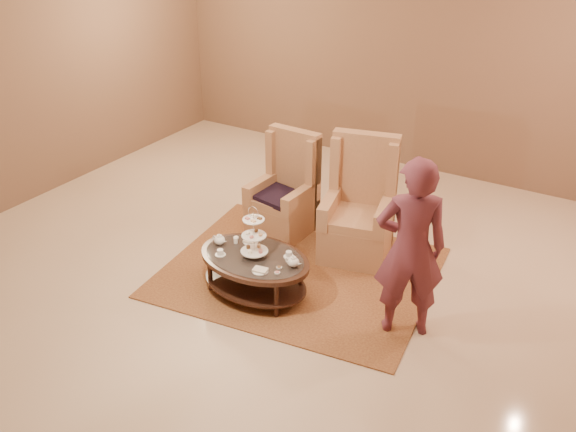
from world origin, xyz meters
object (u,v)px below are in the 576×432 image
Objects in this scene: armchair_left at (286,198)px; person at (410,249)px; armchair_right at (359,216)px; tea_table at (255,263)px.

armchair_left is 0.69× the size of person.
armchair_right reaches higher than armchair_left.
tea_table is at bearing -125.37° from armchair_right.
armchair_left is at bearing -58.89° from person.
armchair_left is at bearing 165.04° from armchair_right.
armchair_right is at bearing 71.01° from tea_table.
tea_table is at bearing -21.03° from person.
tea_table is 0.70× the size of person.
person is at bearing -60.78° from armchair_right.
person reaches higher than armchair_right.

